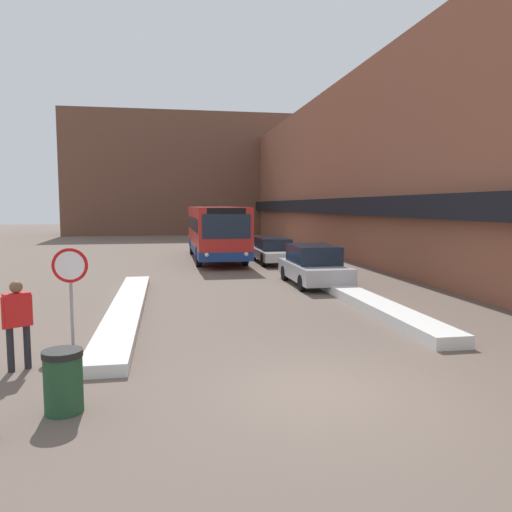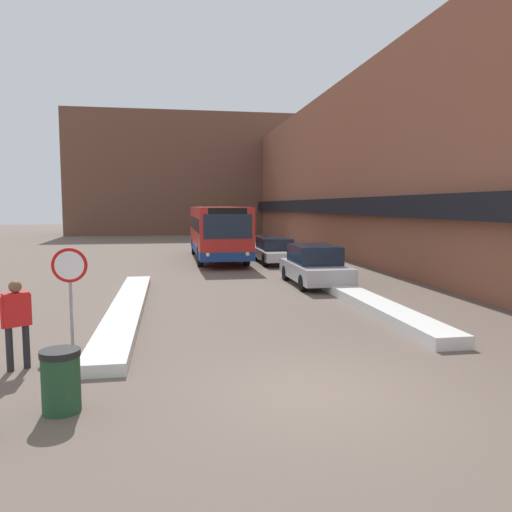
# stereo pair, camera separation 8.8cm
# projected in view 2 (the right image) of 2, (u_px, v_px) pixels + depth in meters

# --- Properties ---
(ground_plane) EXTENTS (160.00, 160.00, 0.00)m
(ground_plane) POSITION_uv_depth(u_px,v_px,m) (316.00, 393.00, 8.24)
(ground_plane) COLOR #66564C
(building_row_right) EXTENTS (5.50, 60.00, 10.30)m
(building_row_right) POSITION_uv_depth(u_px,v_px,m) (358.00, 175.00, 32.94)
(building_row_right) COLOR brown
(building_row_right) RESTS_ON ground_plane
(building_backdrop_far) EXTENTS (26.00, 8.00, 12.89)m
(building_backdrop_far) POSITION_uv_depth(u_px,v_px,m) (190.00, 176.00, 55.77)
(building_backdrop_far) COLOR brown
(building_backdrop_far) RESTS_ON ground_plane
(snow_bank_left) EXTENTS (0.90, 11.35, 0.25)m
(snow_bank_left) POSITION_uv_depth(u_px,v_px,m) (127.00, 308.00, 14.47)
(snow_bank_left) COLOR silver
(snow_bank_left) RESTS_ON ground_plane
(snow_bank_right) EXTENTS (0.90, 8.09, 0.30)m
(snow_bank_right) POSITION_uv_depth(u_px,v_px,m) (377.00, 306.00, 14.54)
(snow_bank_right) COLOR silver
(snow_bank_right) RESTS_ON ground_plane
(city_bus) EXTENTS (2.64, 10.81, 3.01)m
(city_bus) POSITION_uv_depth(u_px,v_px,m) (217.00, 231.00, 28.55)
(city_bus) COLOR red
(city_bus) RESTS_ON ground_plane
(parked_car_front) EXTENTS (1.89, 4.36, 1.55)m
(parked_car_front) POSITION_uv_depth(u_px,v_px,m) (315.00, 265.00, 19.43)
(parked_car_front) COLOR #B7B7BC
(parked_car_front) RESTS_ON ground_plane
(parked_car_middle) EXTENTS (1.83, 4.74, 1.35)m
(parked_car_middle) POSITION_uv_depth(u_px,v_px,m) (274.00, 250.00, 26.91)
(parked_car_middle) COLOR silver
(parked_car_middle) RESTS_ON ground_plane
(stop_sign) EXTENTS (0.76, 0.08, 2.16)m
(stop_sign) POSITION_uv_depth(u_px,v_px,m) (70.00, 275.00, 10.91)
(stop_sign) COLOR gray
(stop_sign) RESTS_ON ground_plane
(pedestrian) EXTENTS (0.50, 0.42, 1.70)m
(pedestrian) POSITION_uv_depth(u_px,v_px,m) (17.00, 316.00, 9.30)
(pedestrian) COLOR #232328
(pedestrian) RESTS_ON ground_plane
(trash_bin) EXTENTS (0.59, 0.59, 0.95)m
(trash_bin) POSITION_uv_depth(u_px,v_px,m) (61.00, 381.00, 7.43)
(trash_bin) COLOR #234C2D
(trash_bin) RESTS_ON ground_plane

